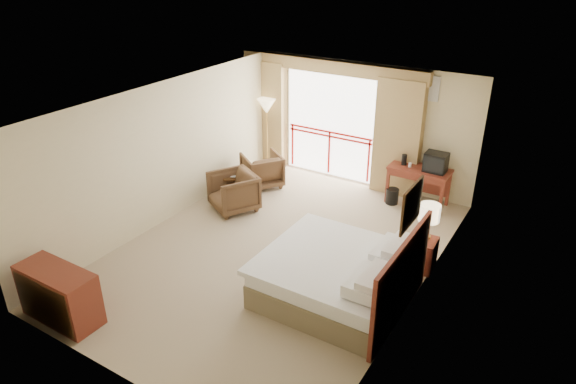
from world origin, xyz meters
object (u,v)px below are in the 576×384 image
Objects in this scene: desk at (420,175)px; floor_lamp at (267,109)px; bed at (339,276)px; dresser at (59,295)px; tv at (436,163)px; armchair_far at (262,185)px; side_table at (230,182)px; nightstand at (423,254)px; wastebasket at (392,196)px; armchair_near at (234,209)px; table_lamp at (430,213)px.

desk is 0.73× the size of floor_lamp.
bed is 1.72× the size of dresser.
tv reaches higher than desk.
dresser reaches higher than armchair_far.
tv is 0.35× the size of dresser.
desk is 3.94m from side_table.
floor_lamp reaches higher than dresser.
bed is 3.90× the size of nightstand.
tv is 0.54× the size of armchair_far.
nightstand reaches higher than wastebasket.
desk is 3.46m from armchair_far.
side_table is at bearing -152.22° from wastebasket.
side_table reaches higher than armchair_near.
tv is at bearing 61.85° from armchair_near.
nightstand is at bearing 28.28° from armchair_near.
desk is 1.00× the size of dresser.
table_lamp is 4.43m from armchair_far.
wastebasket is at bearing -145.26° from desk.
armchair_far is 0.66× the size of dresser.
tv is at bearing 85.73° from bed.
table_lamp is at bearing -4.79° from side_table.
table_lamp is 0.49× the size of desk.
tv is at bearing 18.44° from wastebasket.
armchair_far is at bearing 86.51° from dresser.
side_table is at bearing 152.08° from bed.
bed reaches higher than armchair_far.
armchair_far is (-4.12, 1.26, -1.01)m from table_lamp.
dresser is (-3.17, -2.55, 0.03)m from bed.
table_lamp is at bearing 29.00° from armchair_near.
dresser is at bearing -61.65° from armchair_near.
tv is at bearing 56.41° from dresser.
armchair_near is at bearing -73.68° from floor_lamp.
armchair_near is (-3.97, 0.00, -1.01)m from table_lamp.
dresser is at bearing -86.06° from side_table.
armchair_far is 1.27m from armchair_near.
armchair_far is 1.49× the size of side_table.
dresser reaches higher than nightstand.
floor_lamp is at bearing -179.49° from desk.
floor_lamp is 6.36m from dresser.
bed is at bearing -119.73° from table_lamp.
side_table is at bearing -80.91° from floor_lamp.
nightstand is 1.25× the size of tv.
dresser is (-0.05, -4.04, 0.41)m from armchair_near.
armchair_far is 5.31m from dresser.
side_table is (-0.35, 0.36, 0.38)m from armchair_near.
armchair_near reaches higher than armchair_far.
tv is (0.27, 3.67, 0.62)m from bed.
armchair_near is at bearing 176.49° from nightstand.
table_lamp reaches higher than desk.
tv reaches higher than bed.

